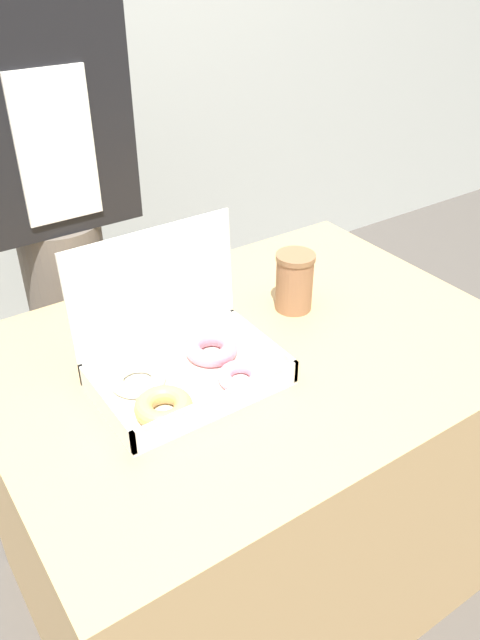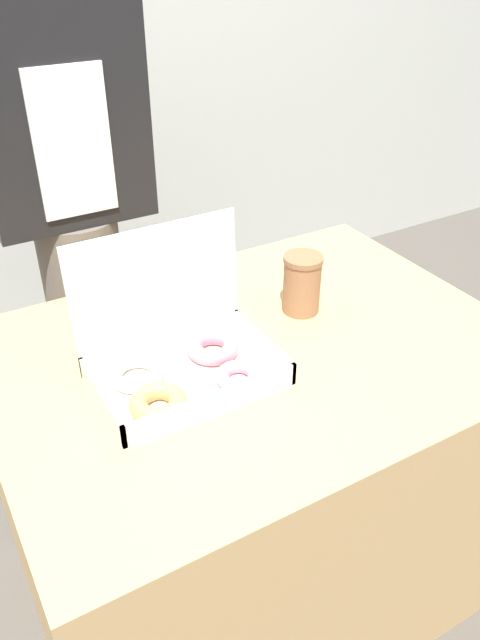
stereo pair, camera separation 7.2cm
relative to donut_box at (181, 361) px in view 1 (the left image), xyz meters
name	(u,v)px [view 1 (the left image)]	position (x,y,z in m)	size (l,w,h in m)	color
ground_plane	(251,569)	(0.18, 0.01, -0.79)	(14.00, 14.00, 0.00)	#4C4742
table	(252,472)	(0.18, 0.01, -0.42)	(1.08, 0.78, 0.74)	tan
donut_box	(181,361)	(0.00, 0.00, 0.00)	(0.34, 0.24, 0.27)	silver
coffee_cup	(294,282)	(0.34, 0.09, 0.02)	(0.09, 0.09, 0.13)	#8C6042
person_customer	(53,205)	(0.00, 0.64, 0.09)	(0.40, 0.22, 1.60)	#665B51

